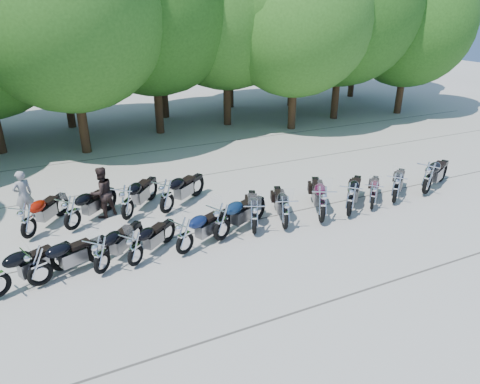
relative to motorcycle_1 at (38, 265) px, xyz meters
name	(u,v)px	position (x,y,z in m)	size (l,w,h in m)	color
ground	(262,245)	(5.89, -0.49, -0.63)	(90.00, 90.00, 0.00)	gray
tree_3	(66,9)	(2.31, 10.75, 5.70)	(8.70, 8.70, 10.67)	#3A2614
tree_4	(151,1)	(6.42, 12.60, 6.01)	(9.13, 9.13, 11.20)	#3A2614
tree_5	(226,3)	(10.50, 12.71, 5.95)	(9.04, 9.04, 11.10)	#3A2614
tree_6	(297,19)	(13.44, 10.32, 5.19)	(8.00, 8.00, 9.82)	#3A2614
tree_7	(343,7)	(17.09, 11.29, 5.76)	(8.79, 8.79, 10.79)	#3A2614
tree_8	(410,23)	(21.72, 10.71, 4.85)	(7.53, 7.53, 9.25)	#3A2614
tree_11	(56,25)	(2.12, 15.93, 4.87)	(7.56, 7.56, 9.28)	#3A2614
tree_12	(159,19)	(7.69, 15.97, 5.10)	(7.88, 7.88, 9.67)	#3A2614
tree_13	(230,13)	(12.58, 16.98, 5.41)	(8.31, 8.31, 10.20)	#3A2614
tree_14	(295,16)	(16.57, 15.60, 5.20)	(8.02, 8.02, 9.84)	#3A2614
motorcycle_1	(38,265)	(0.00, 0.00, 0.00)	(0.67, 2.21, 1.25)	black
motorcycle_2	(101,254)	(1.46, -0.09, -0.01)	(0.66, 2.17, 1.23)	black
motorcycle_3	(135,248)	(2.32, -0.09, -0.04)	(0.63, 2.06, 1.16)	black
motorcycle_4	(184,235)	(3.69, -0.10, 0.02)	(0.69, 2.27, 1.28)	#0D193D
motorcycle_5	(222,221)	(4.91, 0.17, 0.06)	(0.74, 2.42, 1.37)	#0E213E
motorcycle_6	(254,217)	(5.96, 0.15, 0.00)	(0.67, 2.20, 1.24)	black
motorcycle_7	(285,212)	(6.95, 0.00, 0.01)	(0.69, 2.25, 1.27)	black
motorcycle_8	(322,204)	(8.23, -0.10, 0.09)	(0.77, 2.52, 1.42)	#390720
motorcycle_9	(351,199)	(9.33, -0.13, 0.05)	(0.73, 2.40, 1.36)	black
motorcycle_10	(373,195)	(10.37, -0.03, -0.05)	(0.62, 2.03, 1.15)	#3C0817
motorcycle_11	(396,188)	(11.42, 0.04, 0.01)	(0.68, 2.24, 1.26)	black
motorcycle_12	(428,177)	(13.01, 0.12, 0.10)	(0.78, 2.56, 1.44)	black
motorcycle_13	(27,220)	(-0.23, 2.71, 0.02)	(0.69, 2.28, 1.29)	#901305
motorcycle_14	(71,212)	(1.00, 2.70, 0.03)	(0.70, 2.31, 1.31)	black
motorcycle_15	(127,202)	(2.67, 2.67, 0.07)	(0.75, 2.45, 1.38)	black
motorcycle_16	(166,196)	(3.95, 2.60, 0.07)	(0.75, 2.46, 1.39)	black
rider_0	(23,195)	(-0.30, 4.31, 0.20)	(0.60, 0.40, 1.65)	gray
rider_1	(102,192)	(2.03, 3.37, 0.24)	(0.84, 0.65, 1.72)	black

